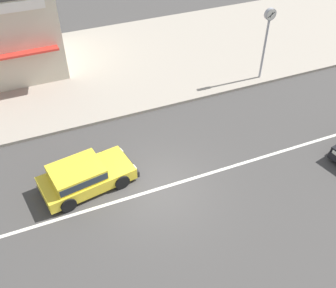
% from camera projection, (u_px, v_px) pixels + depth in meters
% --- Properties ---
extents(ground_plane, '(160.00, 160.00, 0.00)m').
position_uv_depth(ground_plane, '(158.00, 189.00, 15.16)').
color(ground_plane, '#423F3D').
extents(lane_centre_stripe, '(50.40, 0.14, 0.01)m').
position_uv_depth(lane_centre_stripe, '(158.00, 189.00, 15.15)').
color(lane_centre_stripe, silver).
rests_on(lane_centre_stripe, ground).
extents(kerb_strip, '(68.00, 10.00, 0.15)m').
position_uv_depth(kerb_strip, '(94.00, 68.00, 22.01)').
color(kerb_strip, '#9E9384').
rests_on(kerb_strip, ground).
extents(hatchback_yellow_4, '(3.81, 2.21, 1.10)m').
position_uv_depth(hatchback_yellow_4, '(83.00, 176.00, 14.89)').
color(hatchback_yellow_4, yellow).
rests_on(hatchback_yellow_4, ground).
extents(street_clock, '(0.59, 0.22, 3.77)m').
position_uv_depth(street_clock, '(268.00, 29.00, 19.37)').
color(street_clock, '#9E9EA3').
rests_on(street_clock, kerb_strip).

